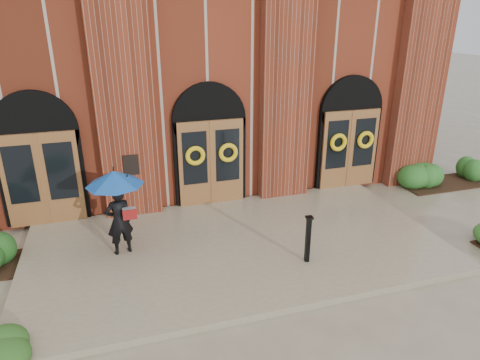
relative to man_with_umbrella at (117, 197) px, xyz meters
name	(u,v)px	position (x,y,z in m)	size (l,w,h in m)	color
ground	(238,252)	(2.70, -0.56, -1.59)	(90.00, 90.00, 0.00)	gray
landing	(237,246)	(2.70, -0.41, -1.51)	(10.00, 5.30, 0.15)	gray
church_building	(174,65)	(2.70, 8.23, 1.91)	(16.20, 12.53, 7.00)	maroon
man_with_umbrella	(117,197)	(0.00, 0.00, 0.00)	(1.55, 1.55, 2.06)	black
metal_post	(308,238)	(4.00, -1.63, -0.85)	(0.17, 0.17, 1.13)	black
hedge_wall_right	(446,174)	(10.70, 1.64, -1.23)	(2.83, 1.13, 0.73)	#255B20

